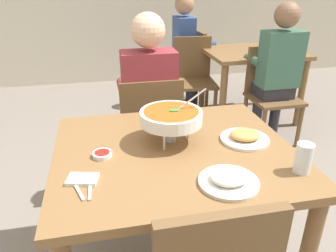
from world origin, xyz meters
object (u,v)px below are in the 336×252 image
rice_plate (229,179)px  drink_glass (303,160)px  patron_bg_middle (277,66)px  chair_bg_middle (270,88)px  patron_bg_left (187,45)px  appetizer_plate (245,137)px  diner_main (149,97)px  chair_bg_right (193,74)px  sauce_dish (102,154)px  chair_bg_left (189,64)px  curry_bowl (170,117)px  dining_table_main (174,170)px  chair_diner_main (150,129)px  dining_table_far (252,63)px

rice_plate → drink_glass: (0.33, 0.02, 0.04)m
patron_bg_middle → chair_bg_middle: bearing=91.4°
drink_glass → patron_bg_left: 2.79m
appetizer_plate → diner_main: bearing=114.5°
chair_bg_right → patron_bg_left: size_ratio=0.69×
sauce_dish → chair_bg_left: chair_bg_left is taller
curry_bowl → appetizer_plate: curry_bowl is taller
dining_table_main → chair_bg_right: bearing=71.4°
sauce_dish → patron_bg_middle: 2.11m
dining_table_main → diner_main: 0.80m
chair_diner_main → appetizer_plate: chair_diner_main is taller
appetizer_plate → drink_glass: 0.33m
chair_bg_left → patron_bg_middle: 1.27m
patron_bg_middle → chair_bg_right: bearing=130.5°
curry_bowl → patron_bg_left: size_ratio=0.25×
curry_bowl → rice_plate: (0.15, -0.40, -0.11)m
drink_glass → patron_bg_middle: (0.81, 1.65, -0.08)m
dining_table_main → patron_bg_middle: patron_bg_middle is taller
sauce_dish → patron_bg_left: bearing=66.9°
dining_table_main → patron_bg_middle: 1.87m
diner_main → chair_bg_middle: bearing=26.0°
chair_diner_main → diner_main: (0.00, 0.03, 0.24)m
chair_bg_right → patron_bg_left: (0.03, 0.43, 0.24)m
diner_main → curry_bowl: size_ratio=3.94×
dining_table_far → chair_diner_main: bearing=-138.4°
chair_diner_main → dining_table_far: chair_diner_main is taller
curry_bowl → patron_bg_left: (0.73, 2.40, -0.15)m
chair_diner_main → curry_bowl: 0.79m
chair_bg_right → patron_bg_middle: size_ratio=0.69×
curry_bowl → dining_table_far: 2.28m
diner_main → chair_bg_left: bearing=65.7°
rice_plate → dining_table_far: 2.53m
dining_table_main → dining_table_far: (1.31, 1.93, -0.02)m
appetizer_plate → patron_bg_left: size_ratio=0.18×
curry_bowl → chair_bg_right: curry_bowl is taller
chair_bg_middle → dining_table_main: bearing=-132.0°
dining_table_far → patron_bg_middle: size_ratio=0.76×
drink_glass → dining_table_far: size_ratio=0.13×
chair_diner_main → patron_bg_left: patron_bg_left is taller
dining_table_far → chair_bg_middle: (-0.03, -0.50, -0.12)m
dining_table_main → chair_bg_right: (0.69, 2.05, -0.14)m
diner_main → chair_bg_middle: diner_main is taller
sauce_dish → chair_bg_right: bearing=63.4°
dining_table_far → chair_bg_middle: 0.52m
diner_main → chair_bg_right: 1.45m
chair_bg_left → diner_main: bearing=-114.3°
sauce_dish → drink_glass: (0.81, -0.30, 0.05)m
sauce_dish → drink_glass: drink_glass is taller
appetizer_plate → chair_bg_right: 2.09m
dining_table_main → sauce_dish: bearing=179.7°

